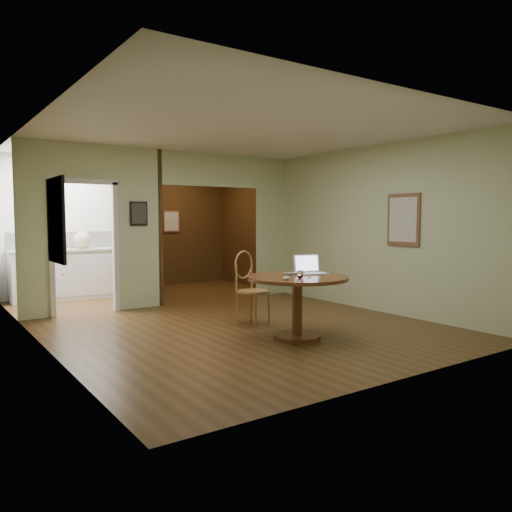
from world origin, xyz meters
TOP-DOWN VIEW (x-y plane):
  - floor at (0.00, 0.00)m, footprint 5.00×5.00m
  - room_shell at (-0.47, 3.10)m, footprint 5.20×7.50m
  - dining_table at (0.23, -0.70)m, footprint 1.27×1.27m
  - chair at (0.21, 0.35)m, footprint 0.57×0.57m
  - open_laptop at (0.56, -0.56)m, footprint 0.41×0.41m
  - closed_laptop at (0.37, -0.55)m, footprint 0.36×0.23m
  - mouse at (-0.13, -0.93)m, footprint 0.12×0.09m
  - wine_glass at (0.12, -0.88)m, footprint 0.09×0.09m
  - pen at (0.24, -0.90)m, footprint 0.11×0.07m
  - kitchen_cabinet at (-1.35, 4.20)m, footprint 2.06×0.60m
  - grocery_bag at (-1.07, 4.20)m, footprint 0.41×0.38m

SIDE VIEW (x-z plane):
  - floor at x=0.00m, z-range 0.00..0.00m
  - kitchen_cabinet at x=-1.35m, z-range 0.00..0.94m
  - dining_table at x=0.23m, z-range 0.19..0.99m
  - chair at x=0.21m, z-range 0.06..1.12m
  - pen at x=0.24m, z-range 0.79..0.80m
  - closed_laptop at x=0.37m, z-range 0.79..0.82m
  - mouse at x=-0.13m, z-range 0.79..0.84m
  - wine_glass at x=0.12m, z-range 0.79..0.89m
  - open_laptop at x=0.56m, z-range 0.74..0.99m
  - grocery_bag at x=-1.07m, z-range 0.94..1.27m
  - room_shell at x=-0.47m, z-range -1.21..3.79m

